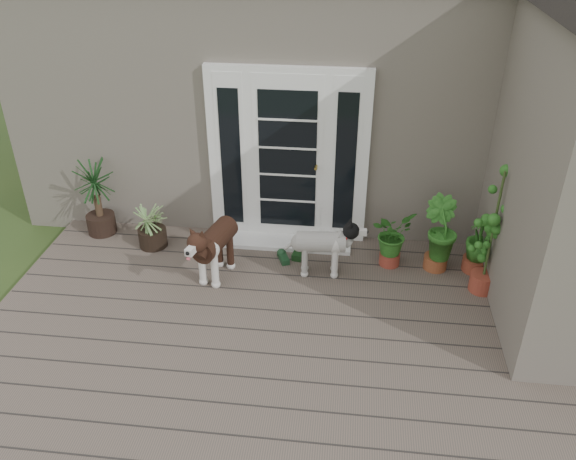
# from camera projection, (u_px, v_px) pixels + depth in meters

# --- Properties ---
(deck) EXTENTS (6.20, 4.60, 0.12)m
(deck) POSITION_uv_depth(u_px,v_px,m) (282.00, 359.00, 5.60)
(deck) COLOR #6B5B4C
(deck) RESTS_ON ground
(house_main) EXTENTS (7.40, 4.00, 3.10)m
(house_main) POSITION_uv_depth(u_px,v_px,m) (318.00, 79.00, 8.48)
(house_main) COLOR #665E54
(house_main) RESTS_ON ground
(door_unit) EXTENTS (1.90, 0.14, 2.15)m
(door_unit) POSITION_uv_depth(u_px,v_px,m) (288.00, 157.00, 6.92)
(door_unit) COLOR white
(door_unit) RESTS_ON deck
(door_step) EXTENTS (1.60, 0.40, 0.05)m
(door_step) POSITION_uv_depth(u_px,v_px,m) (286.00, 241.00, 7.29)
(door_step) COLOR white
(door_step) RESTS_ON deck
(brindle_dog) EXTENTS (0.57, 0.92, 0.71)m
(brindle_dog) POSITION_uv_depth(u_px,v_px,m) (216.00, 249.00, 6.51)
(brindle_dog) COLOR #351D13
(brindle_dog) RESTS_ON deck
(white_dog) EXTENTS (0.76, 0.37, 0.62)m
(white_dog) POSITION_uv_depth(u_px,v_px,m) (321.00, 250.00, 6.58)
(white_dog) COLOR silver
(white_dog) RESTS_ON deck
(spider_plant) EXTENTS (0.75, 0.75, 0.61)m
(spider_plant) POSITION_uv_depth(u_px,v_px,m) (151.00, 224.00, 7.10)
(spider_plant) COLOR #A0B26D
(spider_plant) RESTS_ON deck
(yucca) EXTENTS (0.81, 0.81, 0.98)m
(yucca) POSITION_uv_depth(u_px,v_px,m) (97.00, 198.00, 7.29)
(yucca) COLOR #113313
(yucca) RESTS_ON deck
(herb_a) EXTENTS (0.67, 0.67, 0.61)m
(herb_a) POSITION_uv_depth(u_px,v_px,m) (391.00, 242.00, 6.75)
(herb_a) COLOR #1B611C
(herb_a) RESTS_ON deck
(herb_b) EXTENTS (0.63, 0.63, 0.67)m
(herb_b) POSITION_uv_depth(u_px,v_px,m) (438.00, 243.00, 6.67)
(herb_b) COLOR #1B601F
(herb_b) RESTS_ON deck
(herb_c) EXTENTS (0.51, 0.51, 0.57)m
(herb_c) POSITION_uv_depth(u_px,v_px,m) (478.00, 249.00, 6.65)
(herb_c) COLOR #1D4B15
(herb_c) RESTS_ON deck
(sapling) EXTENTS (0.45, 0.45, 1.49)m
(sapling) POSITION_uv_depth(u_px,v_px,m) (493.00, 232.00, 6.08)
(sapling) COLOR #1A4C15
(sapling) RESTS_ON deck
(clog_left) EXTENTS (0.23, 0.31, 0.08)m
(clog_left) POSITION_uv_depth(u_px,v_px,m) (283.00, 257.00, 6.95)
(clog_left) COLOR #16381D
(clog_left) RESTS_ON deck
(clog_right) EXTENTS (0.21, 0.37, 0.10)m
(clog_right) POSITION_uv_depth(u_px,v_px,m) (299.00, 252.00, 7.04)
(clog_right) COLOR black
(clog_right) RESTS_ON deck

